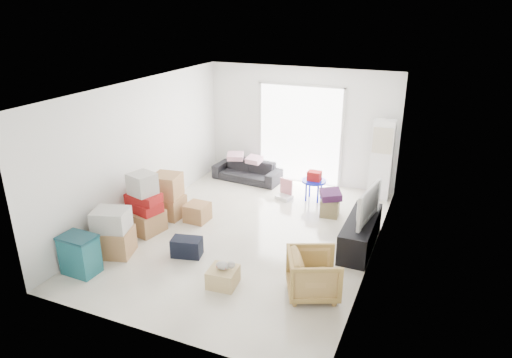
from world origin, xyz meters
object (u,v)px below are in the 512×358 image
object	(u,v)px
armchair	(314,272)
wood_crate	(223,277)
storage_bins	(80,254)
sofa	(247,168)
ottoman	(330,207)
ac_tower	(381,160)
kids_table	(314,180)
television	(362,215)
tv_console	(360,233)

from	to	relation	value
armchair	wood_crate	bearing A→B (deg)	79.15
storage_bins	wood_crate	size ratio (longest dim) A/B	1.54
sofa	wood_crate	bearing A→B (deg)	-66.08
armchair	ottoman	size ratio (longest dim) A/B	2.11
sofa	wood_crate	distance (m)	4.42
ac_tower	kids_table	size ratio (longest dim) A/B	2.67
ac_tower	kids_table	xyz separation A→B (m)	(-1.28, -0.65, -0.41)
sofa	storage_bins	size ratio (longest dim) A/B	2.52
television	wood_crate	bearing A→B (deg)	148.34
television	armchair	xyz separation A→B (m)	(-0.35, -1.69, -0.23)
storage_bins	armchair	bearing A→B (deg)	13.96
television	wood_crate	size ratio (longest dim) A/B	2.50
wood_crate	sofa	bearing A→B (deg)	109.36
wood_crate	ac_tower	bearing A→B (deg)	69.37
tv_console	sofa	bearing A→B (deg)	145.44
television	ottoman	bearing A→B (deg)	46.55
television	armchair	size ratio (longest dim) A/B	1.41
storage_bins	ac_tower	bearing A→B (deg)	51.75
armchair	wood_crate	size ratio (longest dim) A/B	1.77
armchair	wood_crate	world-z (taller)	armchair
tv_console	sofa	size ratio (longest dim) A/B	0.97
sofa	storage_bins	xyz separation A→B (m)	(-0.76, -4.73, 0.01)
ac_tower	tv_console	size ratio (longest dim) A/B	1.10
sofa	kids_table	bearing A→B (deg)	-10.99
sofa	ottoman	distance (m)	2.60
ac_tower	television	bearing A→B (deg)	-88.76
tv_console	kids_table	bearing A→B (deg)	128.73
television	storage_bins	world-z (taller)	television
ac_tower	storage_bins	world-z (taller)	ac_tower
armchair	storage_bins	bearing A→B (deg)	79.89
armchair	television	bearing A→B (deg)	-35.85
tv_console	ottoman	bearing A→B (deg)	128.32
armchair	kids_table	xyz separation A→B (m)	(-0.98, 3.35, 0.10)
tv_console	television	world-z (taller)	television
sofa	television	bearing A→B (deg)	-30.00
television	ottoman	distance (m)	1.36
ottoman	kids_table	world-z (taller)	kids_table
armchair	ottoman	world-z (taller)	armchair
sofa	armchair	bearing A→B (deg)	-49.60
ac_tower	kids_table	bearing A→B (deg)	-152.96
tv_console	ac_tower	bearing A→B (deg)	91.24
tv_console	ottoman	distance (m)	1.30
ac_tower	storage_bins	size ratio (longest dim) A/B	2.70
sofa	ottoman	size ratio (longest dim) A/B	4.61
ac_tower	armchair	bearing A→B (deg)	-94.33
sofa	storage_bins	distance (m)	4.80
kids_table	television	bearing A→B (deg)	-51.27
television	armchair	bearing A→B (deg)	176.44
ac_tower	tv_console	xyz separation A→B (m)	(0.05, -2.31, -0.61)
armchair	wood_crate	xyz separation A→B (m)	(-1.32, -0.31, -0.23)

